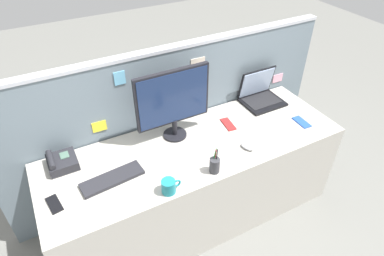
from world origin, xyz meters
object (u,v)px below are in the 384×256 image
cell_phone_red_case (228,124)px  cell_phone_blue_case (302,122)px  desktop_monitor (173,100)px  coffee_mug (169,186)px  keyboard_main (112,179)px  cell_phone_black_slab (54,204)px  computer_mouse_right_hand (248,146)px  desk_phone (61,162)px  laptop (260,94)px  pen_cup (215,165)px

cell_phone_red_case → cell_phone_blue_case: size_ratio=1.04×
desktop_monitor → coffee_mug: size_ratio=4.28×
keyboard_main → cell_phone_black_slab: keyboard_main is taller
cell_phone_red_case → coffee_mug: bearing=-143.1°
desktop_monitor → cell_phone_black_slab: bearing=-163.9°
computer_mouse_right_hand → cell_phone_black_slab: bearing=155.6°
computer_mouse_right_hand → cell_phone_blue_case: bearing=-13.9°
desk_phone → coffee_mug: desk_phone is taller
laptop → keyboard_main: (-1.32, -0.30, -0.05)m
desk_phone → desktop_monitor: bearing=-3.5°
pen_cup → cell_phone_blue_case: (0.84, 0.13, -0.05)m
laptop → coffee_mug: size_ratio=2.60×
desktop_monitor → cell_phone_red_case: bearing=-11.3°
computer_mouse_right_hand → cell_phone_red_case: size_ratio=0.65×
computer_mouse_right_hand → cell_phone_blue_case: 0.53m
keyboard_main → coffee_mug: (0.27, -0.24, 0.03)m
desktop_monitor → cell_phone_red_case: desktop_monitor is taller
keyboard_main → computer_mouse_right_hand: size_ratio=3.80×
desk_phone → coffee_mug: size_ratio=1.51×
laptop → desk_phone: laptop is taller
cell_phone_red_case → desk_phone: bearing=-179.6°
laptop → coffee_mug: laptop is taller
desk_phone → keyboard_main: 0.36m
computer_mouse_right_hand → laptop: bearing=26.6°
pen_cup → keyboard_main: bearing=158.9°
keyboard_main → pen_cup: (0.58, -0.23, 0.04)m
desk_phone → cell_phone_blue_case: (1.66, -0.36, -0.03)m
cell_phone_black_slab → pen_cup: bearing=-21.0°
coffee_mug → keyboard_main: bearing=137.4°
pen_cup → cell_phone_red_case: size_ratio=1.16×
laptop → pen_cup: bearing=-144.8°
desk_phone → keyboard_main: bearing=-47.6°
cell_phone_red_case → coffee_mug: 0.76m
cell_phone_red_case → coffee_mug: size_ratio=1.27×
desktop_monitor → cell_phone_blue_case: size_ratio=3.52×
cell_phone_black_slab → cell_phone_red_case: size_ratio=0.89×
cell_phone_red_case → computer_mouse_right_hand: bearing=-88.9°
desktop_monitor → cell_phone_black_slab: desktop_monitor is taller
cell_phone_black_slab → cell_phone_red_case: 1.28m
computer_mouse_right_hand → coffee_mug: bearing=169.9°
cell_phone_black_slab → keyboard_main: bearing=-4.2°
laptop → pen_cup: laptop is taller
desk_phone → cell_phone_black_slab: desk_phone is taller
desktop_monitor → pen_cup: (0.06, -0.44, -0.24)m
desktop_monitor → keyboard_main: size_ratio=1.37×
cell_phone_black_slab → coffee_mug: size_ratio=1.13×
keyboard_main → cell_phone_blue_case: 1.42m
computer_mouse_right_hand → cell_phone_black_slab: (-1.24, 0.11, -0.01)m
pen_cup → coffee_mug: 0.32m
laptop → desk_phone: size_ratio=1.73×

